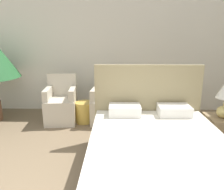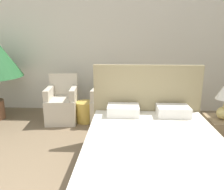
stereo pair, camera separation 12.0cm
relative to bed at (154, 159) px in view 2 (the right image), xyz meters
The scene contains 6 objects.
wall_back 3.00m from the bed, 106.97° to the left, with size 10.00×0.06×2.90m.
bed is the anchor object (origin of this frame).
armchair_near_window_left 2.42m from the bed, 130.06° to the left, with size 0.63×0.68×0.92m.
armchair_near_window_right 1.96m from the bed, 109.22° to the left, with size 0.63×0.69×0.92m.
nightstand 1.31m from the bed, 35.98° to the left, with size 0.41×0.46×0.51m.
side_table 2.15m from the bed, 120.92° to the left, with size 0.37×0.37×0.40m.
Camera 2 is at (0.44, -0.96, 1.64)m, focal length 35.00 mm.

